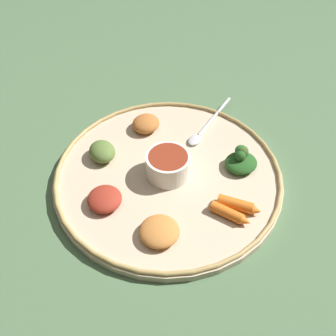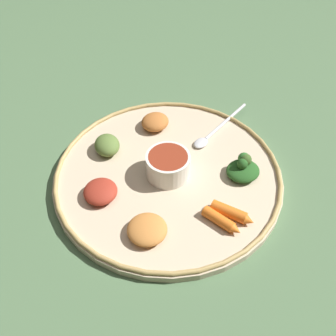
% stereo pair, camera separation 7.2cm
% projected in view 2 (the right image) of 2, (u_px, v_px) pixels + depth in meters
% --- Properties ---
extents(ground_plane, '(2.40, 2.40, 0.00)m').
position_uv_depth(ground_plane, '(168.00, 179.00, 0.74)').
color(ground_plane, '#4C6B47').
extents(platter, '(0.42, 0.42, 0.01)m').
position_uv_depth(platter, '(168.00, 176.00, 0.73)').
color(platter, '#C6B293').
rests_on(platter, ground_plane).
extents(platter_rim, '(0.42, 0.42, 0.01)m').
position_uv_depth(platter_rim, '(168.00, 172.00, 0.73)').
color(platter_rim, tan).
rests_on(platter_rim, platter).
extents(center_bowl, '(0.08, 0.08, 0.05)m').
position_uv_depth(center_bowl, '(168.00, 164.00, 0.71)').
color(center_bowl, silver).
rests_on(center_bowl, platter).
extents(spoon, '(0.03, 0.18, 0.01)m').
position_uv_depth(spoon, '(214.00, 132.00, 0.80)').
color(spoon, silver).
rests_on(spoon, platter).
extents(greens_pile, '(0.08, 0.08, 0.04)m').
position_uv_depth(greens_pile, '(243.00, 168.00, 0.72)').
color(greens_pile, '#23511E').
rests_on(greens_pile, platter).
extents(carrot_near_spoon, '(0.07, 0.02, 0.02)m').
position_uv_depth(carrot_near_spoon, '(221.00, 221.00, 0.64)').
color(carrot_near_spoon, orange).
rests_on(carrot_near_spoon, platter).
extents(carrot_outer, '(0.08, 0.04, 0.02)m').
position_uv_depth(carrot_outer, '(232.00, 214.00, 0.65)').
color(carrot_outer, orange).
rests_on(carrot_outer, platter).
extents(mound_beet, '(0.09, 0.08, 0.02)m').
position_uv_depth(mound_beet, '(100.00, 191.00, 0.68)').
color(mound_beet, maroon).
rests_on(mound_beet, platter).
extents(mound_collards, '(0.07, 0.07, 0.03)m').
position_uv_depth(mound_collards, '(107.00, 145.00, 0.76)').
color(mound_collards, '#567033').
rests_on(mound_collards, platter).
extents(mound_chickpea, '(0.06, 0.06, 0.03)m').
position_uv_depth(mound_chickpea, '(155.00, 122.00, 0.81)').
color(mound_chickpea, '#B2662D').
rests_on(mound_chickpea, platter).
extents(mound_squash, '(0.09, 0.09, 0.02)m').
position_uv_depth(mound_squash, '(147.00, 229.00, 0.63)').
color(mound_squash, '#C67A38').
rests_on(mound_squash, platter).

